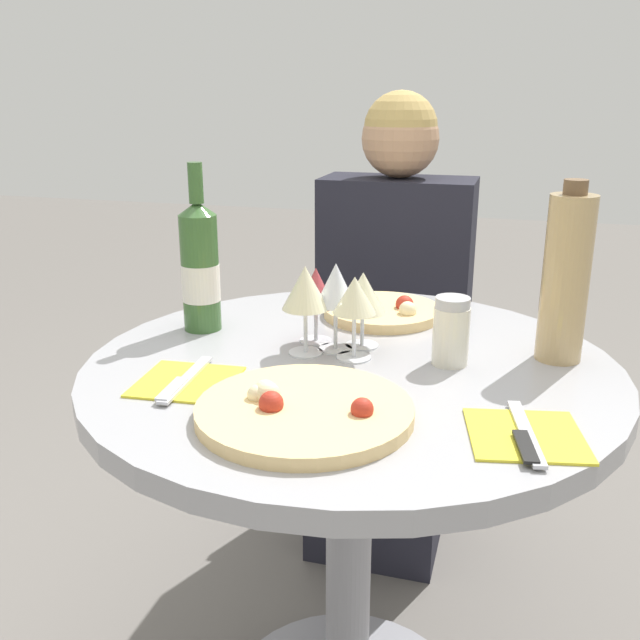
{
  "coord_description": "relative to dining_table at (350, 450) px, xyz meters",
  "views": [
    {
      "loc": [
        0.26,
        -1.1,
        1.2
      ],
      "look_at": [
        -0.03,
        -0.09,
        0.86
      ],
      "focal_mm": 40.0,
      "sensor_mm": 36.0,
      "label": 1
    }
  ],
  "objects": [
    {
      "name": "sugar_shaker",
      "position": [
        0.16,
        0.04,
        0.23
      ],
      "size": [
        0.06,
        0.06,
        0.12
      ],
      "color": "silver",
      "rests_on": "dining_table"
    },
    {
      "name": "pizza_large",
      "position": [
        -0.02,
        -0.23,
        0.18
      ],
      "size": [
        0.31,
        0.31,
        0.05
      ],
      "color": "#E5C17F",
      "rests_on": "dining_table"
    },
    {
      "name": "wine_glass_front_left",
      "position": [
        -0.09,
        0.02,
        0.29
      ],
      "size": [
        0.08,
        0.08,
        0.16
      ],
      "color": "silver",
      "rests_on": "dining_table"
    },
    {
      "name": "wine_glass_back_right",
      "position": [
        0.0,
        0.08,
        0.27
      ],
      "size": [
        0.08,
        0.08,
        0.14
      ],
      "color": "silver",
      "rests_on": "dining_table"
    },
    {
      "name": "tall_carafe",
      "position": [
        0.34,
        0.11,
        0.31
      ],
      "size": [
        0.08,
        0.08,
        0.31
      ],
      "color": "tan",
      "rests_on": "dining_table"
    },
    {
      "name": "wine_glass_center",
      "position": [
        -0.04,
        0.05,
        0.29
      ],
      "size": [
        0.07,
        0.07,
        0.16
      ],
      "color": "silver",
      "rests_on": "dining_table"
    },
    {
      "name": "place_setting_left",
      "position": [
        -0.23,
        -0.17,
        0.17
      ],
      "size": [
        0.16,
        0.19,
        0.01
      ],
      "color": "yellow",
      "rests_on": "dining_table"
    },
    {
      "name": "wine_glass_front_right",
      "position": [
        0.0,
        0.02,
        0.28
      ],
      "size": [
        0.07,
        0.07,
        0.15
      ],
      "color": "silver",
      "rests_on": "dining_table"
    },
    {
      "name": "place_setting_right",
      "position": [
        0.29,
        -0.21,
        0.17
      ],
      "size": [
        0.18,
        0.19,
        0.01
      ],
      "color": "yellow",
      "rests_on": "dining_table"
    },
    {
      "name": "dining_table",
      "position": [
        0.0,
        0.0,
        0.0
      ],
      "size": [
        0.91,
        0.91,
        0.76
      ],
      "color": "gray",
      "rests_on": "ground_plane"
    },
    {
      "name": "pizza_small_far",
      "position": [
        -0.01,
        0.26,
        0.18
      ],
      "size": [
        0.24,
        0.24,
        0.05
      ],
      "color": "#E5C17F",
      "rests_on": "dining_table"
    },
    {
      "name": "chair_behind_diner",
      "position": [
        -0.06,
        0.81,
        -0.17
      ],
      "size": [
        0.38,
        0.38,
        0.84
      ],
      "rotation": [
        0.0,
        0.0,
        3.14
      ],
      "color": "#ADADB2",
      "rests_on": "ground_plane"
    },
    {
      "name": "wine_glass_back_left",
      "position": [
        -0.09,
        0.08,
        0.27
      ],
      "size": [
        0.07,
        0.07,
        0.14
      ],
      "color": "silver",
      "rests_on": "dining_table"
    },
    {
      "name": "wine_bottle",
      "position": [
        -0.32,
        0.09,
        0.29
      ],
      "size": [
        0.07,
        0.07,
        0.32
      ],
      "color": "#38602D",
      "rests_on": "dining_table"
    },
    {
      "name": "seated_diner",
      "position": [
        -0.06,
        0.67,
        -0.05
      ],
      "size": [
        0.4,
        0.42,
        1.2
      ],
      "rotation": [
        0.0,
        0.0,
        3.14
      ],
      "color": "black",
      "rests_on": "ground_plane"
    }
  ]
}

